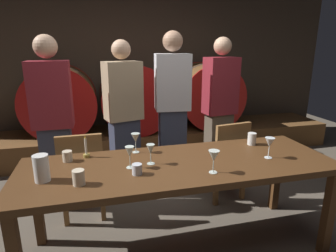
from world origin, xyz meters
name	(u,v)px	position (x,y,z in m)	size (l,w,h in m)	color
ground_plane	(175,239)	(0.00, 0.00, 0.00)	(9.01, 9.01, 0.00)	brown
back_wall	(131,71)	(0.00, 2.75, 1.23)	(6.93, 0.24, 2.45)	#473A2D
barrel_shelf	(138,141)	(0.00, 2.20, 0.19)	(6.24, 0.90, 0.38)	brown
wine_barrel_left	(61,101)	(-1.08, 2.20, 0.87)	(1.01, 0.80, 1.01)	#513319
wine_barrel_center	(134,98)	(-0.03, 2.20, 0.87)	(1.01, 0.80, 1.01)	brown
wine_barrel_right	(206,95)	(1.13, 2.20, 0.87)	(1.01, 0.80, 1.01)	brown
dining_table	(180,171)	(0.00, -0.11, 0.69)	(2.41, 0.81, 0.77)	#4C2D16
chair_left	(82,171)	(-0.77, 0.55, 0.49)	(0.40, 0.40, 0.88)	olive
chair_right	(226,157)	(0.72, 0.56, 0.49)	(0.45, 0.45, 0.88)	olive
guest_far_left	(54,123)	(-1.01, 0.85, 0.90)	(0.38, 0.24, 1.74)	#33384C
guest_center_left	(124,118)	(-0.31, 1.00, 0.87)	(0.43, 0.33, 1.70)	#33384C
guest_center_right	(172,111)	(0.24, 0.98, 0.93)	(0.40, 0.28, 1.79)	#33384C
guest_far_right	(220,109)	(0.87, 1.11, 0.89)	(0.41, 0.29, 1.74)	brown
candle_center	(86,151)	(-0.70, 0.19, 0.82)	(0.05, 0.05, 0.18)	olive
pitcher	(41,168)	(-0.97, -0.18, 0.86)	(0.10, 0.10, 0.18)	white
wine_glass_far_left	(130,152)	(-0.38, -0.11, 0.89)	(0.07, 0.07, 0.17)	silver
wine_glass_left	(136,138)	(-0.30, 0.20, 0.89)	(0.07, 0.07, 0.17)	silver
wine_glass_center	(151,150)	(-0.22, -0.07, 0.88)	(0.06, 0.06, 0.16)	silver
wine_glass_right	(214,157)	(0.18, -0.34, 0.89)	(0.08, 0.08, 0.17)	silver
wine_glass_far_right	(270,143)	(0.72, -0.19, 0.89)	(0.08, 0.08, 0.17)	white
cup_far_left	(67,156)	(-0.84, 0.14, 0.81)	(0.08, 0.08, 0.08)	beige
cup_center_left	(79,177)	(-0.74, -0.29, 0.82)	(0.08, 0.08, 0.10)	beige
cup_center_right	(137,169)	(-0.35, -0.23, 0.81)	(0.07, 0.07, 0.08)	silver
cup_far_right	(252,139)	(0.75, 0.13, 0.82)	(0.08, 0.08, 0.11)	white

